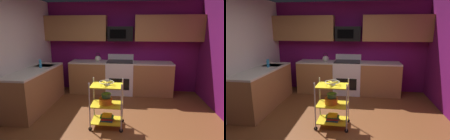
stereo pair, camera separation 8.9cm
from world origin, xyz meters
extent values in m
cube|color=brown|center=(0.00, 0.00, -0.02)|extent=(4.40, 4.80, 0.04)
cube|color=#6B1156|center=(0.00, 2.43, 1.30)|extent=(4.52, 0.06, 2.60)
cube|color=#9E6B3D|center=(0.00, 2.10, 0.44)|extent=(2.90, 0.60, 0.88)
cube|color=beige|center=(0.00, 2.10, 0.90)|extent=(2.90, 0.60, 0.04)
cube|color=#9E6B3D|center=(-1.90, 0.87, 0.44)|extent=(0.60, 1.87, 0.88)
cube|color=beige|center=(-1.90, 0.87, 0.90)|extent=(0.60, 1.87, 0.04)
cube|color=#B7BABC|center=(-1.90, 1.35, 0.84)|extent=(0.44, 0.36, 0.16)
cube|color=white|center=(-0.02, 2.10, 0.46)|extent=(0.76, 0.64, 0.92)
cube|color=black|center=(-0.02, 1.78, 0.35)|extent=(0.56, 0.01, 0.32)
cube|color=white|center=(-0.02, 2.39, 1.01)|extent=(0.76, 0.06, 0.18)
cube|color=black|center=(-0.02, 2.10, 0.93)|extent=(0.72, 0.60, 0.02)
cube|color=#9E6B3D|center=(-1.31, 2.23, 1.85)|extent=(1.78, 0.33, 0.70)
cube|color=#9E6B3D|center=(1.29, 2.23, 1.85)|extent=(1.82, 0.33, 0.70)
cube|color=black|center=(-0.02, 2.21, 1.70)|extent=(0.70, 0.38, 0.40)
cube|color=black|center=(-0.08, 2.02, 1.70)|extent=(0.44, 0.01, 0.24)
cylinder|color=silver|center=(-0.42, -0.02, 0.47)|extent=(0.02, 0.02, 0.88)
cylinder|color=black|center=(-0.42, -0.02, 0.04)|extent=(0.07, 0.02, 0.07)
cylinder|color=silver|center=(0.15, -0.02, 0.47)|extent=(0.02, 0.02, 0.88)
cylinder|color=black|center=(0.15, -0.02, 0.04)|extent=(0.07, 0.02, 0.07)
cylinder|color=silver|center=(-0.42, 0.35, 0.47)|extent=(0.02, 0.02, 0.88)
cylinder|color=black|center=(-0.42, 0.35, 0.04)|extent=(0.07, 0.02, 0.07)
cylinder|color=silver|center=(0.15, 0.35, 0.47)|extent=(0.02, 0.02, 0.88)
cylinder|color=black|center=(0.15, 0.35, 0.04)|extent=(0.07, 0.02, 0.07)
cube|color=yellow|center=(-0.13, 0.16, 0.12)|extent=(0.57, 0.37, 0.02)
cube|color=yellow|center=(-0.13, 0.16, 0.45)|extent=(0.57, 0.37, 0.02)
cube|color=yellow|center=(-0.13, 0.16, 0.82)|extent=(0.57, 0.37, 0.02)
torus|color=silver|center=(-0.13, 0.16, 0.89)|extent=(0.27, 0.27, 0.01)
cylinder|color=silver|center=(-0.13, 0.16, 0.84)|extent=(0.12, 0.12, 0.02)
ellipsoid|color=yellow|center=(-0.08, 0.18, 0.87)|extent=(0.17, 0.09, 0.04)
ellipsoid|color=yellow|center=(-0.17, 0.20, 0.87)|extent=(0.15, 0.14, 0.04)
ellipsoid|color=yellow|center=(-0.14, 0.11, 0.87)|extent=(0.08, 0.17, 0.04)
cylinder|color=orange|center=(-0.16, 0.16, 0.51)|extent=(0.24, 0.24, 0.11)
torus|color=orange|center=(-0.16, 0.16, 0.57)|extent=(0.25, 0.25, 0.01)
cylinder|color=#387F4C|center=(-0.15, 0.19, 0.61)|extent=(0.17, 0.17, 0.08)
torus|color=#387F4C|center=(-0.15, 0.19, 0.65)|extent=(0.18, 0.18, 0.01)
cube|color=#1E4C8C|center=(-0.13, 0.16, 0.14)|extent=(0.24, 0.19, 0.03)
cube|color=#B22626|center=(-0.13, 0.16, 0.17)|extent=(0.23, 0.18, 0.03)
cube|color=#26723F|center=(-0.13, 0.16, 0.20)|extent=(0.25, 0.15, 0.03)
cube|color=gold|center=(-0.13, 0.16, 0.23)|extent=(0.19, 0.19, 0.02)
sphere|color=beige|center=(-0.66, 2.10, 0.99)|extent=(0.18, 0.18, 0.18)
sphere|color=black|center=(-0.66, 2.10, 1.08)|extent=(0.03, 0.03, 0.03)
cone|color=beige|center=(-0.58, 2.10, 1.01)|extent=(0.09, 0.04, 0.06)
torus|color=black|center=(-0.66, 2.10, 1.10)|extent=(0.12, 0.01, 0.12)
cylinder|color=#2D8CBF|center=(-1.87, 1.08, 1.02)|extent=(0.06, 0.06, 0.20)
camera|label=1|loc=(0.32, -2.98, 1.83)|focal=29.03mm
camera|label=2|loc=(0.41, -2.96, 1.83)|focal=29.03mm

